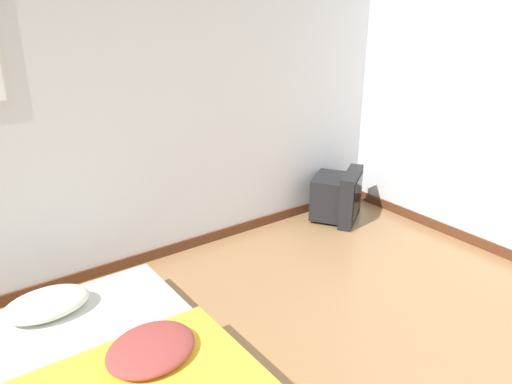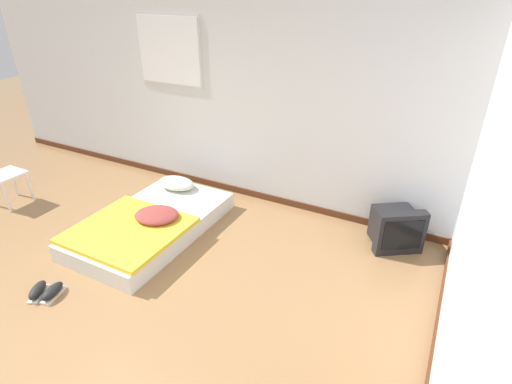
{
  "view_description": "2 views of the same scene",
  "coord_description": "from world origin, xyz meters",
  "px_view_note": "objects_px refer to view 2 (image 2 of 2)",
  "views": [
    {
      "loc": [
        -0.9,
        -0.7,
        2.04
      ],
      "look_at": [
        1.07,
        2.01,
        0.72
      ],
      "focal_mm": 35.0,
      "sensor_mm": 36.0,
      "label": 1
    },
    {
      "loc": [
        2.75,
        -1.55,
        2.65
      ],
      "look_at": [
        1.01,
        1.75,
        0.69
      ],
      "focal_mm": 28.0,
      "sensor_mm": 36.0,
      "label": 2
    }
  ],
  "objects_px": {
    "mattress_bed": "(151,222)",
    "side_stool": "(7,179)",
    "sneaker_pair": "(45,291)",
    "crt_tv": "(395,228)"
  },
  "relations": [
    {
      "from": "side_stool",
      "to": "sneaker_pair",
      "type": "bearing_deg",
      "value": -27.16
    },
    {
      "from": "sneaker_pair",
      "to": "mattress_bed",
      "type": "bearing_deg",
      "value": 83.04
    },
    {
      "from": "mattress_bed",
      "to": "sneaker_pair",
      "type": "height_order",
      "value": "mattress_bed"
    },
    {
      "from": "crt_tv",
      "to": "mattress_bed",
      "type": "bearing_deg",
      "value": -158.08
    },
    {
      "from": "sneaker_pair",
      "to": "side_stool",
      "type": "bearing_deg",
      "value": 152.84
    },
    {
      "from": "mattress_bed",
      "to": "side_stool",
      "type": "relative_size",
      "value": 4.34
    },
    {
      "from": "crt_tv",
      "to": "sneaker_pair",
      "type": "distance_m",
      "value": 3.65
    },
    {
      "from": "crt_tv",
      "to": "sneaker_pair",
      "type": "height_order",
      "value": "crt_tv"
    },
    {
      "from": "mattress_bed",
      "to": "side_stool",
      "type": "height_order",
      "value": "side_stool"
    },
    {
      "from": "mattress_bed",
      "to": "side_stool",
      "type": "distance_m",
      "value": 2.16
    }
  ]
}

